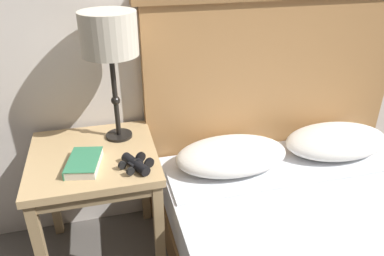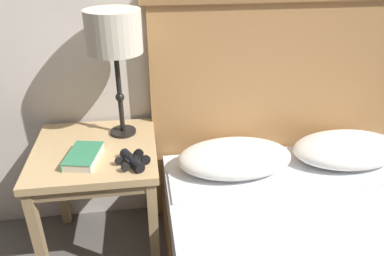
% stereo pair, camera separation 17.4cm
% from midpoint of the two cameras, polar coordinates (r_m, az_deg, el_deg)
% --- Properties ---
extents(nightstand, '(0.58, 0.58, 0.64)m').
position_cam_midpoint_polar(nightstand, '(1.85, -11.79, -5.37)').
color(nightstand, tan).
rests_on(nightstand, ground_plane).
extents(table_lamp, '(0.25, 0.25, 0.61)m').
position_cam_midpoint_polar(table_lamp, '(1.75, -8.97, 13.76)').
color(table_lamp, black).
rests_on(table_lamp, nightstand).
extents(book_on_nightstand, '(0.17, 0.23, 0.04)m').
position_cam_midpoint_polar(book_on_nightstand, '(1.72, -13.53, -4.29)').
color(book_on_nightstand, silver).
rests_on(book_on_nightstand, nightstand).
extents(binoculars_pair, '(0.16, 0.16, 0.05)m').
position_cam_midpoint_polar(binoculars_pair, '(1.65, -6.10, -5.01)').
color(binoculars_pair, black).
rests_on(binoculars_pair, nightstand).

